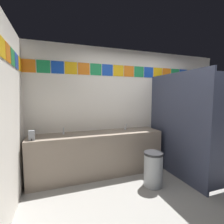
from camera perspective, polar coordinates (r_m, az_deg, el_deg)
The scene contains 9 objects.
ground_plane at distance 2.94m, azimuth 22.35°, elevation -26.75°, with size 9.83×9.83×0.00m, color gray.
wall_back at distance 3.81m, azimuth 7.16°, elevation 1.44°, with size 4.47×0.09×2.55m.
vanity_counter at distance 3.37m, azimuth -4.90°, elevation -14.00°, with size 2.54×0.56×0.83m.
faucet_left at distance 3.24m, azimuth -16.40°, elevation -6.53°, with size 0.04×0.10×0.14m.
faucet_right at distance 3.54m, azimuth 4.73°, elevation -5.32°, with size 0.04×0.10×0.14m.
soap_dispenser at distance 3.01m, azimuth -25.99°, elevation -7.27°, with size 0.09×0.09×0.16m.
stall_divider at distance 3.33m, azimuth 25.89°, elevation -4.63°, with size 0.92×1.59×1.99m.
toilet at distance 4.27m, azimuth 22.83°, elevation -11.90°, with size 0.39×0.49×0.74m.
trash_bin at distance 3.09m, azimuth 14.04°, elevation -18.54°, with size 0.33×0.33×0.59m.
Camera 1 is at (-1.70, -1.83, 1.55)m, focal length 26.48 mm.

